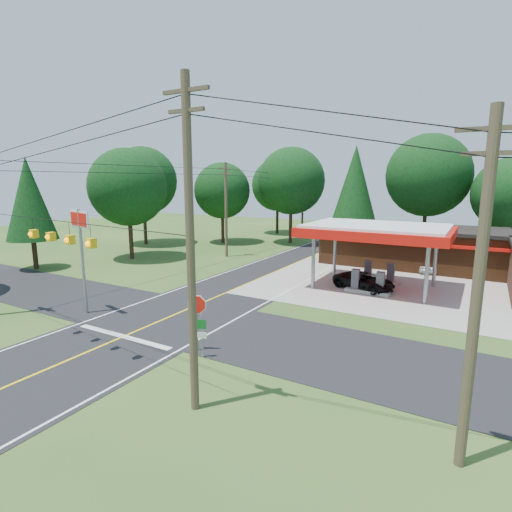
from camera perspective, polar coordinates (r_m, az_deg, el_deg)
The scene contains 17 objects.
ground at distance 24.96m, azimuth -12.21°, elevation -8.52°, with size 120.00×120.00×0.00m, color #294E1B.
main_highway at distance 24.95m, azimuth -12.21°, elevation -8.50°, with size 8.00×120.00×0.02m, color black.
cross_road at distance 24.95m, azimuth -12.21°, elevation -8.49°, with size 70.00×7.00×0.02m, color black.
lane_center_yellow at distance 24.95m, azimuth -12.22°, elevation -8.46°, with size 0.15×110.00×0.00m, color yellow.
gas_canopy at distance 31.38m, azimuth 16.80°, elevation 3.22°, with size 10.60×7.40×4.88m.
convenience_store at distance 41.25m, azimuth 21.18°, elevation 1.35°, with size 16.40×7.55×3.80m.
utility_pole_near_right at distance 13.56m, azimuth -9.36°, elevation 1.39°, with size 1.80×0.30×11.50m.
utility_pole_far_left at distance 42.82m, azimuth -4.30°, elevation 6.79°, with size 1.80×0.30×10.00m.
utility_pole_right_b at distance 12.21m, azimuth 29.06°, elevation -4.52°, with size 1.80×0.30×10.00m.
utility_pole_north at distance 57.08m, azimuth 6.67°, elevation 7.28°, with size 0.30×0.30×9.50m.
overhead_beacons at distance 20.52m, azimuth -26.33°, elevation 4.27°, with size 17.04×2.04×1.03m.
treeline_backdrop at distance 44.06m, azimuth 9.88°, elevation 9.75°, with size 70.27×51.59×13.30m.
suv_car at distance 31.26m, azimuth 15.16°, elevation -3.50°, with size 4.59×4.59×1.28m, color black.
sedan_car at distance 39.28m, azimuth 23.48°, elevation -1.14°, with size 3.80×3.80×1.29m, color silver.
big_stop_sign at distance 26.22m, azimuth -23.77°, elevation 2.46°, with size 2.35×0.66×6.47m.
octagonal_stop_sign at distance 19.33m, azimuth -8.47°, elevation -7.46°, with size 0.91×0.40×2.83m.
route_sign_post at distance 18.85m, azimuth -7.72°, elevation -10.70°, with size 0.41×0.20×2.14m.
Camera 1 is at (15.99, -17.35, 8.13)m, focal length 28.00 mm.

